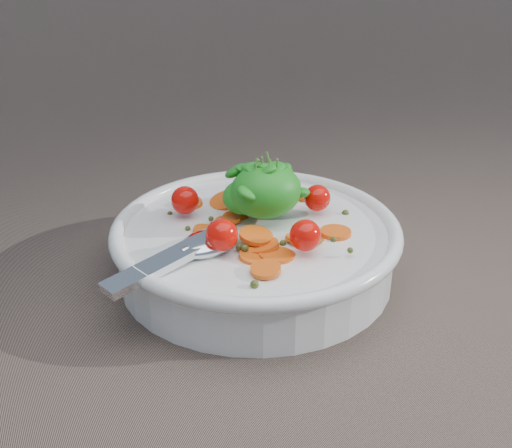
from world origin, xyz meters
name	(u,v)px	position (x,y,z in m)	size (l,w,h in m)	color
ground	(241,286)	(0.00, 0.00, 0.00)	(6.00, 6.00, 0.00)	#766154
bowl	(256,245)	(0.02, 0.01, 0.03)	(0.30, 0.28, 0.12)	white
napkin	(231,205)	(0.06, 0.17, 0.00)	(0.15, 0.13, 0.01)	white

